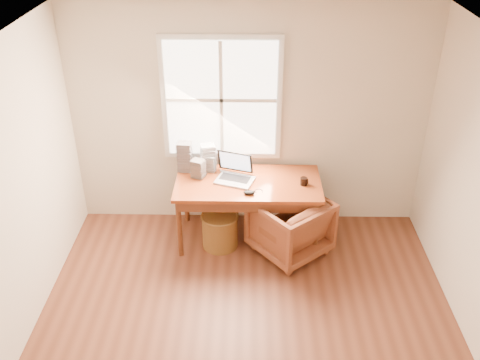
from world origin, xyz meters
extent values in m
cube|color=brown|center=(0.00, 0.00, -0.01)|extent=(4.00, 4.50, 0.02)
cube|color=white|center=(0.00, 0.00, 2.61)|extent=(4.00, 4.50, 0.02)
cube|color=beige|center=(0.00, 2.26, 1.30)|extent=(4.00, 0.02, 2.60)
cube|color=silver|center=(-0.30, 2.22, 1.55)|extent=(1.32, 0.05, 1.42)
cube|color=white|center=(-0.30, 2.19, 1.55)|extent=(1.20, 0.02, 1.30)
cube|color=silver|center=(-0.30, 2.18, 1.55)|extent=(0.04, 0.02, 1.30)
cube|color=silver|center=(-0.30, 2.18, 1.55)|extent=(1.20, 0.02, 0.04)
cube|color=brown|center=(0.00, 1.80, 0.73)|extent=(1.60, 0.80, 0.04)
imported|color=brown|center=(0.46, 1.55, 0.34)|extent=(1.03, 1.03, 0.68)
cylinder|color=brown|center=(-0.31, 1.64, 0.20)|extent=(0.44, 0.44, 0.40)
ellipsoid|color=black|center=(0.01, 1.54, 0.77)|extent=(0.12, 0.07, 0.04)
cylinder|color=black|center=(0.60, 1.75, 0.79)|extent=(0.08, 0.08, 0.09)
cube|color=silver|center=(-0.46, 2.07, 0.90)|extent=(0.19, 0.18, 0.31)
cube|color=#26262B|center=(-0.55, 1.90, 0.85)|extent=(0.17, 0.16, 0.21)
cube|color=gray|center=(-0.71, 2.05, 0.92)|extent=(0.16, 0.15, 0.35)
cube|color=silver|center=(-0.45, 2.06, 0.85)|extent=(0.17, 0.16, 0.19)
camera|label=1|loc=(0.00, -3.25, 3.73)|focal=40.00mm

